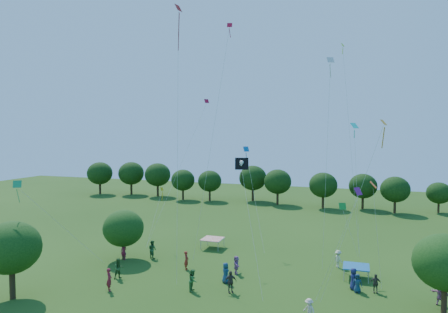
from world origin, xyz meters
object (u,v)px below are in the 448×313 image
Objects in this scene: near_tree_west at (11,248)px; tent_blue at (356,267)px; tent_red_stripe at (213,239)px; red_high_kite at (178,61)px; pirate_kite at (242,166)px; near_tree_east at (445,262)px; near_tree_north at (123,228)px.

near_tree_west is 28.47m from tent_blue.
red_high_kite reaches higher than tent_red_stripe.
tent_red_stripe is at bearing 122.56° from pirate_kite.
red_high_kite is at bearing -83.96° from tent_red_stripe.
tent_blue is at bearing 29.11° from pirate_kite.
near_tree_east is 2.59× the size of tent_blue.
pirate_kite is at bearing -57.44° from tent_red_stripe.
near_tree_north is (2.82, 11.06, -0.82)m from near_tree_west.
tent_blue is 0.10× the size of red_high_kite.
tent_blue is at bearing 4.96° from near_tree_north.
near_tree_east is at bearing -1.19° from pirate_kite.
near_tree_east is at bearing -25.12° from tent_red_stripe.
red_high_kite is (8.38, -4.69, 15.43)m from near_tree_north.
tent_red_stripe is (10.01, 17.53, -2.96)m from near_tree_west.
tent_blue is at bearing -16.68° from tent_red_stripe.
near_tree_north is 15.32m from pirate_kite.
tent_red_stripe is 0.10× the size of red_high_kite.
near_tree_east is (31.08, 7.65, -0.27)m from near_tree_west.
near_tree_east is 16.26m from pirate_kite.
pirate_kite is (6.11, -9.57, 9.07)m from tent_red_stripe.
near_tree_west is 32.01m from near_tree_east.
near_tree_east is at bearing 13.83° from near_tree_west.
near_tree_west reaches higher than tent_blue.
red_high_kite is at bearing 29.63° from near_tree_west.
near_tree_north is at bearing -138.02° from tent_red_stripe.
tent_blue is (25.16, 12.99, -2.96)m from near_tree_west.
near_tree_north is 0.88× the size of near_tree_east.
near_tree_west is 2.73× the size of tent_red_stripe.
near_tree_east is at bearing -6.87° from near_tree_north.
pirate_kite is at bearing 26.28° from near_tree_west.
tent_blue is 0.23× the size of pirate_kite.
pirate_kite reaches higher than near_tree_north.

